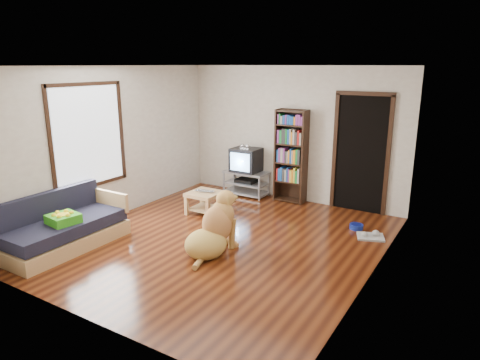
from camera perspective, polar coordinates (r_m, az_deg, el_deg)
The scene contains 18 objects.
ground at distance 6.64m, azimuth -2.39°, elevation -8.06°, with size 5.00×5.00×0.00m, color #5A270F.
ceiling at distance 6.10m, azimuth -2.67°, elevation 14.98°, with size 5.00×5.00×0.00m, color white.
wall_back at distance 8.40m, azimuth 7.04°, elevation 6.04°, with size 4.50×4.50×0.00m, color beige.
wall_front at distance 4.46m, azimuth -20.67°, elevation -3.06°, with size 4.50×4.50×0.00m, color beige.
wall_left at distance 7.70m, azimuth -16.63°, elevation 4.69°, with size 5.00×5.00×0.00m, color beige.
wall_right at distance 5.36m, azimuth 17.90°, elevation 0.17°, with size 5.00×5.00×0.00m, color beige.
green_cushion at distance 6.64m, azimuth -22.50°, elevation -4.80°, with size 0.39×0.39×0.13m, color #2E981C.
laptop at distance 7.67m, azimuth -4.89°, elevation -1.59°, with size 0.34×0.22×0.03m, color #B5B5B9.
dog_bowl at distance 7.32m, azimuth 15.25°, elevation -6.01°, with size 0.22×0.22×0.08m, color navy.
grey_rag at distance 7.04m, azimuth 17.01°, elevation -7.25°, with size 0.40×0.32×0.03m, color #ADADAD.
window at distance 7.34m, azimuth -19.54°, elevation 5.54°, with size 0.03×1.46×1.70m.
doorway at distance 7.96m, azimuth 15.83°, elevation 3.75°, with size 1.03×0.05×2.19m.
tv_stand at distance 8.81m, azimuth 0.81°, elevation -0.29°, with size 0.90×0.45×0.50m.
crt_tv at distance 8.71m, azimuth 0.90°, elevation 2.75°, with size 0.55×0.52×0.58m.
bookshelf at distance 8.29m, azimuth 6.84°, elevation 3.82°, with size 0.60×0.30×1.80m.
sofa at distance 6.86m, azimuth -22.36°, elevation -6.15°, with size 0.80×1.80×0.80m.
coffee_table at distance 7.73m, azimuth -4.73°, elevation -2.48°, with size 0.55×0.55×0.40m.
dog at distance 6.14m, azimuth -3.54°, elevation -6.74°, with size 0.68×1.12×0.91m.
Camera 1 is at (3.40, -5.07, 2.62)m, focal length 32.00 mm.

